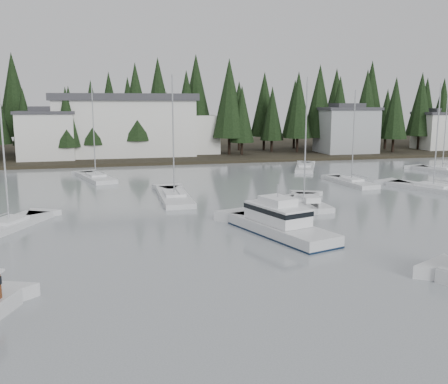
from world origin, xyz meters
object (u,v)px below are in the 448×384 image
(house_east_a, at_px, (346,129))
(house_east_b, at_px, (440,130))
(sailboat_1, at_px, (351,184))
(sailboat_5, at_px, (9,227))
(house_west, at_px, (47,134))
(sailboat_3, at_px, (96,179))
(sailboat_10, at_px, (433,190))
(sailboat_12, at_px, (442,172))
(sailboat_0, at_px, (304,204))
(sailboat_7, at_px, (305,168))
(harbor_inn, at_px, (137,126))
(sailboat_8, at_px, (174,198))
(runabout_1, at_px, (309,205))
(cabin_cruiser_center, at_px, (280,226))

(house_east_a, bearing_deg, house_east_b, 5.19)
(sailboat_1, distance_m, sailboat_5, 39.36)
(house_west, xyz_separation_m, sailboat_3, (7.99, -21.58, -4.59))
(sailboat_10, xyz_separation_m, sailboat_12, (11.01, 13.11, 0.00))
(sailboat_0, distance_m, sailboat_7, 27.05)
(sailboat_1, height_order, sailboat_12, sailboat_1)
(house_east_b, distance_m, sailboat_7, 42.35)
(house_east_a, bearing_deg, sailboat_5, -139.19)
(sailboat_3, bearing_deg, harbor_inn, -32.54)
(sailboat_1, bearing_deg, sailboat_3, 65.58)
(sailboat_3, bearing_deg, sailboat_5, 148.68)
(house_east_a, relative_size, sailboat_7, 0.75)
(sailboat_5, relative_size, sailboat_8, 0.99)
(sailboat_0, xyz_separation_m, runabout_1, (0.17, -0.87, 0.07))
(sailboat_3, xyz_separation_m, sailboat_5, (-6.42, -24.69, 0.01))
(house_east_b, distance_m, cabin_cruiser_center, 76.67)
(house_east_b, distance_m, sailboat_12, 33.58)
(house_east_b, xyz_separation_m, sailboat_1, (-37.40, -33.90, -4.34))
(cabin_cruiser_center, distance_m, sailboat_7, 38.68)
(cabin_cruiser_center, xyz_separation_m, sailboat_8, (-5.85, 15.94, -0.60))
(harbor_inn, xyz_separation_m, sailboat_1, (23.56, -36.24, -5.71))
(house_east_b, bearing_deg, house_west, -179.25)
(sailboat_7, height_order, runabout_1, sailboat_7)
(sailboat_0, distance_m, sailboat_1, 14.77)
(house_east_a, xyz_separation_m, sailboat_12, (2.56, -25.03, -4.85))
(house_east_b, bearing_deg, sailboat_10, -127.19)
(house_east_b, bearing_deg, sailboat_1, -137.81)
(sailboat_0, bearing_deg, sailboat_12, -34.08)
(house_east_b, height_order, sailboat_1, sailboat_1)
(sailboat_5, bearing_deg, sailboat_10, -53.68)
(house_east_b, bearing_deg, sailboat_5, -147.58)
(cabin_cruiser_center, relative_size, sailboat_8, 0.81)
(sailboat_3, xyz_separation_m, sailboat_12, (48.56, -4.45, -0.01))
(sailboat_8, bearing_deg, sailboat_1, -78.03)
(house_east_b, height_order, sailboat_7, sailboat_7)
(harbor_inn, distance_m, sailboat_8, 41.07)
(house_west, xyz_separation_m, sailboat_5, (1.57, -46.27, -4.58))
(sailboat_3, xyz_separation_m, sailboat_8, (8.11, -15.73, -0.00))
(house_east_a, xyz_separation_m, sailboat_3, (-46.01, -20.58, -4.84))
(house_east_a, distance_m, sailboat_0, 49.81)
(sailboat_10, height_order, runabout_1, sailboat_10)
(sailboat_0, bearing_deg, cabin_cruiser_center, 173.39)
(sailboat_10, bearing_deg, harbor_inn, 12.37)
(house_east_a, height_order, cabin_cruiser_center, house_east_a)
(harbor_inn, bearing_deg, house_west, -167.48)
(harbor_inn, xyz_separation_m, sailboat_3, (-7.05, -24.92, -5.71))
(house_east_a, height_order, runabout_1, house_east_a)
(harbor_inn, bearing_deg, sailboat_1, -56.98)
(sailboat_1, bearing_deg, harbor_inn, 28.90)
(sailboat_8, relative_size, sailboat_12, 1.15)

